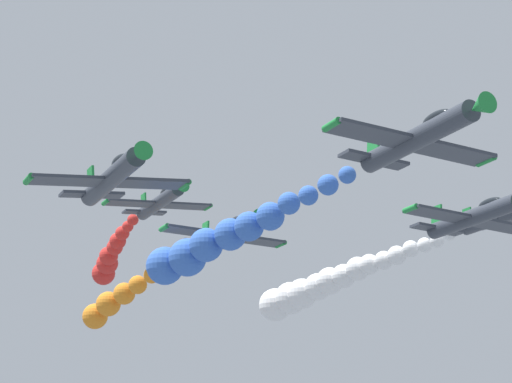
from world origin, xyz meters
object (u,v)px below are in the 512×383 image
airplane_left_inner (475,216)px  airplane_high_slot (160,202)px  airplane_left_outer (227,233)px  airplane_right_inner (112,177)px  airplane_lead (418,137)px  airplane_right_outer (500,217)px

airplane_left_inner → airplane_high_slot: airplane_high_slot is taller
airplane_left_inner → airplane_left_outer: 17.69m
airplane_right_inner → airplane_high_slot: airplane_high_slot is taller
airplane_lead → airplane_right_outer: size_ratio=1.00×
airplane_lead → airplane_high_slot: (0.39, -37.62, 5.76)m
airplane_lead → airplane_left_outer: airplane_left_outer is taller
airplane_left_inner → airplane_right_outer: airplane_right_outer is taller
airplane_right_outer → airplane_high_slot: airplane_high_slot is taller
airplane_left_inner → airplane_right_outer: (-12.24, -12.34, 4.06)m
airplane_lead → airplane_left_outer: bearing=-90.7°
airplane_left_inner → airplane_left_outer: size_ratio=1.00×
airplane_lead → airplane_left_inner: 17.14m
airplane_left_outer → airplane_right_outer: size_ratio=1.00×
airplane_right_outer → airplane_high_slot: size_ratio=1.00×
airplane_lead → airplane_left_inner: airplane_lead is taller
airplane_right_inner → airplane_right_outer: airplane_right_outer is taller
airplane_left_outer → airplane_right_outer: airplane_right_outer is taller
airplane_left_inner → airplane_left_outer: (12.11, -12.89, 0.42)m
airplane_right_inner → airplane_left_outer: bearing=-136.2°
airplane_right_outer → airplane_high_slot: (25.02, -13.45, 1.75)m
airplane_left_outer → airplane_lead: bearing=89.3°
airplane_left_inner → airplane_high_slot: 29.36m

